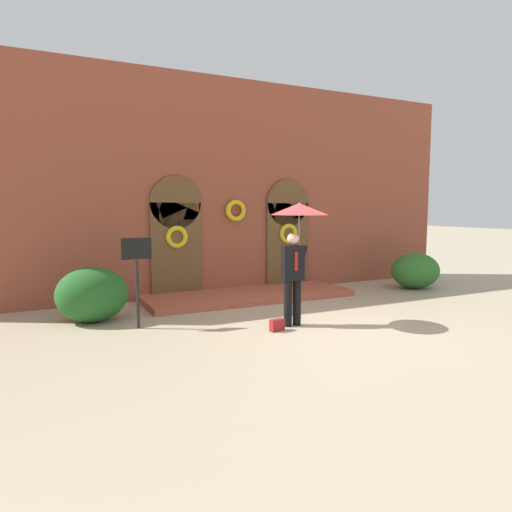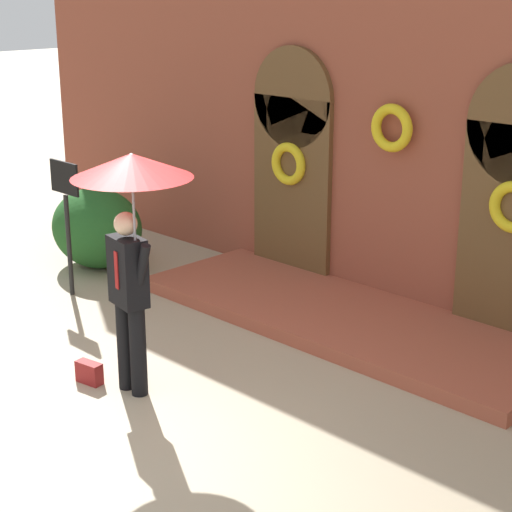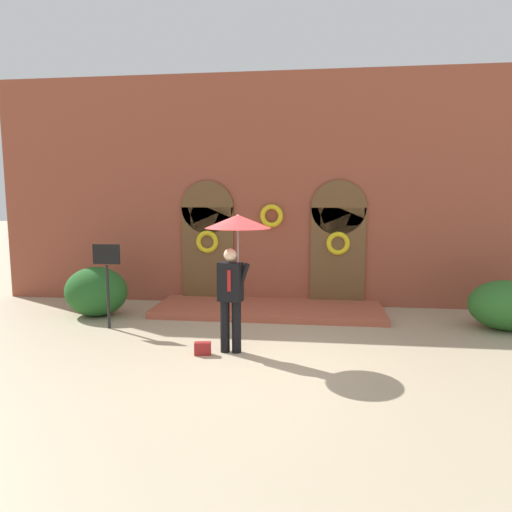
{
  "view_description": "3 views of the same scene",
  "coord_description": "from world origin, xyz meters",
  "px_view_note": "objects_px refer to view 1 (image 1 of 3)",
  "views": [
    {
      "loc": [
        -4.83,
        -7.14,
        2.28
      ],
      "look_at": [
        -0.5,
        1.64,
        1.24
      ],
      "focal_mm": 32.0,
      "sensor_mm": 36.0,
      "label": 1
    },
    {
      "loc": [
        5.76,
        -4.23,
        3.8
      ],
      "look_at": [
        -0.02,
        1.64,
        1.15
      ],
      "focal_mm": 60.0,
      "sensor_mm": 36.0,
      "label": 2
    },
    {
      "loc": [
        0.99,
        -7.17,
        2.65
      ],
      "look_at": [
        -0.13,
        1.86,
        1.47
      ],
      "focal_mm": 32.0,
      "sensor_mm": 36.0,
      "label": 3
    }
  ],
  "objects_px": {
    "sign_post": "(137,268)",
    "shrub_left": "(92,295)",
    "person_with_umbrella": "(298,227)",
    "shrub_right": "(415,271)",
    "handbag": "(277,325)"
  },
  "relations": [
    {
      "from": "shrub_left",
      "to": "shrub_right",
      "type": "height_order",
      "value": "shrub_left"
    },
    {
      "from": "shrub_right",
      "to": "handbag",
      "type": "bearing_deg",
      "value": -158.67
    },
    {
      "from": "person_with_umbrella",
      "to": "sign_post",
      "type": "xyz_separation_m",
      "value": [
        -2.81,
        1.12,
        -0.75
      ]
    },
    {
      "from": "person_with_umbrella",
      "to": "sign_post",
      "type": "relative_size",
      "value": 1.37
    },
    {
      "from": "shrub_left",
      "to": "shrub_right",
      "type": "distance_m",
      "value": 8.67
    },
    {
      "from": "handbag",
      "to": "sign_post",
      "type": "xyz_separation_m",
      "value": [
        -2.27,
        1.32,
        1.05
      ]
    },
    {
      "from": "sign_post",
      "to": "shrub_left",
      "type": "height_order",
      "value": "sign_post"
    },
    {
      "from": "shrub_left",
      "to": "handbag",
      "type": "bearing_deg",
      "value": -36.88
    },
    {
      "from": "sign_post",
      "to": "shrub_right",
      "type": "distance_m",
      "value": 8.04
    },
    {
      "from": "person_with_umbrella",
      "to": "shrub_right",
      "type": "bearing_deg",
      "value": 21.46
    },
    {
      "from": "handbag",
      "to": "sign_post",
      "type": "bearing_deg",
      "value": 140.24
    },
    {
      "from": "shrub_right",
      "to": "person_with_umbrella",
      "type": "bearing_deg",
      "value": -158.54
    },
    {
      "from": "sign_post",
      "to": "shrub_right",
      "type": "height_order",
      "value": "sign_post"
    },
    {
      "from": "handbag",
      "to": "person_with_umbrella",
      "type": "bearing_deg",
      "value": 10.46
    },
    {
      "from": "person_with_umbrella",
      "to": "shrub_right",
      "type": "distance_m",
      "value": 5.71
    }
  ]
}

